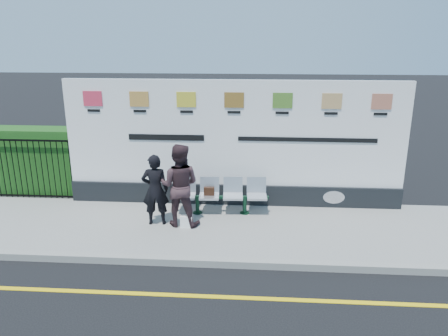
% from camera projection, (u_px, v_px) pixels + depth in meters
% --- Properties ---
extents(ground, '(80.00, 80.00, 0.00)m').
position_uv_depth(ground, '(192.00, 296.00, 7.18)').
color(ground, black).
extents(pavement, '(14.00, 3.00, 0.12)m').
position_uv_depth(pavement, '(208.00, 228.00, 9.54)').
color(pavement, gray).
rests_on(pavement, ground).
extents(kerb, '(14.00, 0.18, 0.14)m').
position_uv_depth(kerb, '(199.00, 262.00, 8.11)').
color(kerb, gray).
rests_on(kerb, ground).
extents(yellow_line, '(14.00, 0.10, 0.01)m').
position_uv_depth(yellow_line, '(192.00, 296.00, 7.17)').
color(yellow_line, yellow).
rests_on(yellow_line, ground).
extents(billboard, '(8.00, 0.30, 3.00)m').
position_uv_depth(billboard, '(234.00, 152.00, 10.39)').
color(billboard, black).
rests_on(billboard, pavement).
extents(hedge, '(2.35, 0.70, 1.70)m').
position_uv_depth(hedge, '(39.00, 161.00, 11.28)').
color(hedge, '#1E5118').
rests_on(hedge, pavement).
extents(railing, '(2.05, 0.06, 1.54)m').
position_uv_depth(railing, '(31.00, 169.00, 10.88)').
color(railing, black).
rests_on(railing, pavement).
extents(bench, '(2.12, 0.66, 0.45)m').
position_uv_depth(bench, '(221.00, 204.00, 10.09)').
color(bench, silver).
rests_on(bench, pavement).
extents(woman_left, '(0.62, 0.45, 1.58)m').
position_uv_depth(woman_left, '(155.00, 190.00, 9.38)').
color(woman_left, black).
rests_on(woman_left, pavement).
extents(woman_right, '(0.93, 0.75, 1.81)m').
position_uv_depth(woman_right, '(179.00, 185.00, 9.32)').
color(woman_right, '#3A262A').
rests_on(woman_right, pavement).
extents(handbag_brown, '(0.24, 0.11, 0.19)m').
position_uv_depth(handbag_brown, '(209.00, 191.00, 10.00)').
color(handbag_brown, black).
rests_on(handbag_brown, bench).
extents(carrier_bag_white, '(0.26, 0.16, 0.26)m').
position_uv_depth(carrier_bag_white, '(187.00, 221.00, 9.40)').
color(carrier_bag_white, white).
rests_on(carrier_bag_white, pavement).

